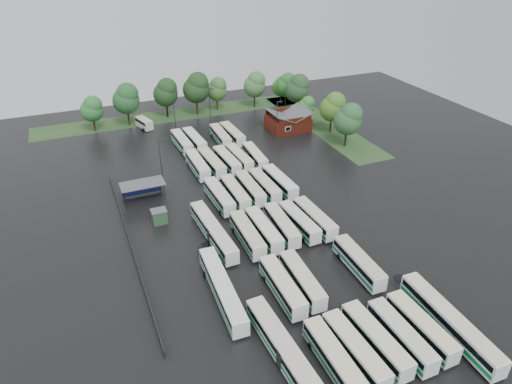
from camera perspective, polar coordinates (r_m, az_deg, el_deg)
name	(u,v)px	position (r m, az deg, el deg)	size (l,w,h in m)	color
ground	(273,240)	(76.58, 2.14, -6.05)	(160.00, 160.00, 0.00)	black
brick_building	(288,123)	(119.06, 4.02, 8.63)	(10.07, 8.60, 5.39)	maroon
wash_shed	(142,185)	(89.04, -14.03, 0.83)	(8.20, 4.20, 3.58)	#2D2D30
utility_hut	(159,216)	(81.92, -11.99, -3.00)	(2.70, 2.20, 2.62)	#2B4E2D
grass_strip_north	(183,114)	(132.00, -9.11, 9.63)	(80.00, 10.00, 0.01)	#28481F
grass_strip_east	(321,124)	(124.34, 8.15, 8.42)	(10.00, 50.00, 0.01)	#28481F
west_fence	(130,242)	(77.93, -15.51, -6.03)	(0.10, 50.00, 1.20)	#2D2D30
bus_r0c0	(334,358)	(57.23, 9.67, -19.75)	(2.47, 11.10, 3.08)	white
bus_r0c1	(355,350)	(58.44, 12.26, -18.72)	(2.68, 11.26, 3.12)	white
bus_r0c2	(376,340)	(60.01, 14.74, -17.44)	(2.81, 11.46, 3.17)	white
bus_r0c3	(401,335)	(61.40, 17.67, -16.72)	(2.39, 11.05, 3.07)	white
bus_r0c4	(421,327)	(63.21, 19.91, -15.55)	(2.58, 11.13, 3.09)	white
bus_r1c0	(282,286)	(65.17, 3.31, -11.66)	(2.65, 11.44, 3.17)	white
bus_r1c1	(302,280)	(66.47, 5.77, -10.85)	(2.84, 11.24, 3.10)	white
bus_r1c4	(359,262)	(70.83, 12.70, -8.57)	(2.69, 11.29, 3.13)	white
bus_r2c0	(247,234)	(74.90, -1.09, -5.33)	(2.70, 11.36, 3.15)	white
bus_r2c1	(264,230)	(76.05, 0.95, -4.72)	(2.46, 11.30, 3.14)	white
bus_r2c2	(281,225)	(77.38, 3.20, -4.12)	(2.89, 11.20, 3.09)	white
bus_r2c3	(299,222)	(78.45, 5.39, -3.72)	(2.85, 11.01, 3.04)	white
bus_r2c4	(315,218)	(79.59, 7.33, -3.26)	(2.79, 11.32, 3.13)	white
bus_r3c0	(219,196)	(85.59, -4.64, -0.52)	(2.68, 11.33, 3.14)	white
bus_r3c1	(235,193)	(86.61, -2.65, -0.08)	(2.39, 11.04, 3.07)	white
bus_r3c2	(250,188)	(88.03, -0.78, 0.48)	(2.42, 11.01, 3.06)	white
bus_r3c3	(264,185)	(89.01, 1.07, 0.82)	(2.48, 10.97, 3.05)	white
bus_r3c4	(280,182)	(90.31, 2.98, 1.28)	(2.81, 11.35, 3.14)	white
bus_r4c0	(198,165)	(97.67, -7.32, 3.39)	(2.42, 11.30, 3.14)	white
bus_r4c1	(212,163)	(98.23, -5.56, 3.67)	(2.93, 11.48, 3.17)	white
bus_r4c2	(227,160)	(99.14, -3.66, 3.98)	(2.82, 11.10, 3.06)	white
bus_r4c3	(239,158)	(100.25, -2.14, 4.31)	(2.77, 10.96, 3.03)	white
bus_r4c4	(255,156)	(100.86, -0.15, 4.50)	(2.85, 10.96, 3.02)	white
bus_r5c0	(182,142)	(109.39, -9.26, 6.20)	(2.66, 10.97, 3.04)	white
bus_r5c1	(195,140)	(109.81, -7.68, 6.45)	(2.94, 11.30, 3.12)	white
bus_r5c3	(220,136)	(111.62, -4.47, 7.01)	(2.62, 10.95, 3.03)	white
bus_r5c4	(232,134)	(112.36, -2.97, 7.25)	(2.72, 11.34, 3.14)	white
artic_bus_west_a	(284,351)	(57.23, 3.57, -19.20)	(3.04, 16.88, 3.12)	white
artic_bus_west_b	(213,231)	(76.07, -5.37, -4.88)	(3.12, 16.61, 3.07)	white
artic_bus_west_c	(222,289)	(64.92, -4.23, -11.95)	(3.04, 16.60, 3.06)	white
artic_bus_east	(450,322)	(65.10, 23.04, -14.70)	(2.91, 16.87, 3.12)	white
minibus	(144,123)	(123.30, -13.81, 8.38)	(3.78, 6.33, 2.60)	beige
tree_north_0	(92,109)	(123.50, -19.81, 9.77)	(5.65, 5.65, 9.36)	#3A2114
tree_north_1	(126,98)	(124.40, -15.88, 11.19)	(6.89, 6.89, 11.41)	#342213
tree_north_2	(166,92)	(128.10, -11.18, 12.14)	(6.60, 6.60, 10.94)	black
tree_north_3	(197,88)	(128.49, -7.43, 12.82)	(7.23, 7.23, 11.97)	#3A2B18
tree_north_4	(217,89)	(132.02, -4.87, 12.71)	(5.76, 5.76, 9.54)	#392A1D
tree_north_5	(255,84)	(133.89, -0.11, 13.31)	(6.28, 6.28, 10.41)	black
tree_north_6	(282,86)	(136.63, 3.21, 13.11)	(5.21, 5.21, 8.63)	black
tree_east_0	(349,119)	(109.31, 11.50, 8.96)	(6.51, 6.51, 10.78)	black
tree_east_1	(333,107)	(117.12, 9.62, 10.48)	(6.37, 6.37, 10.54)	#332617
tree_east_2	(306,106)	(123.17, 6.33, 10.68)	(4.48, 4.46, 7.38)	#2E2116
tree_east_3	(298,88)	(129.31, 5.23, 12.80)	(6.73, 6.73, 11.14)	black
tree_east_4	(287,85)	(135.19, 3.84, 13.24)	(5.92, 5.92, 9.80)	black
lamp_post_ne	(277,117)	(112.68, 2.70, 9.35)	(1.44, 0.28, 9.36)	#2D2D30
lamp_post_nw	(161,160)	(90.66, -11.75, 3.91)	(1.63, 0.32, 10.59)	#2D2D30
lamp_post_back_w	(174,107)	(120.29, -10.17, 10.43)	(1.53, 0.30, 9.92)	#2D2D30
lamp_post_back_e	(210,103)	(122.61, -5.75, 10.98)	(1.45, 0.28, 9.42)	#2D2D30
puddle_0	(331,341)	(61.18, 9.40, -17.89)	(4.49, 4.49, 0.01)	black
puddle_1	(392,328)	(64.39, 16.68, -15.98)	(3.23, 3.23, 0.01)	black
puddle_2	(216,250)	(74.65, -5.05, -7.24)	(6.13, 6.13, 0.01)	black
puddle_3	(290,233)	(78.46, 4.26, -5.13)	(4.01, 4.01, 0.01)	black
puddle_4	(401,279)	(72.14, 17.68, -10.33)	(2.29, 2.29, 0.01)	black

